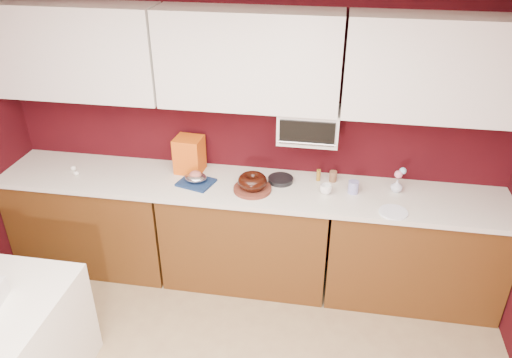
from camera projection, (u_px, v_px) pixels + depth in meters
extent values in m
cube|color=white|center=(117.00, 35.00, 1.44)|extent=(4.00, 4.50, 0.02)
cube|color=#35070B|center=(253.00, 128.00, 3.98)|extent=(4.00, 0.02, 2.50)
cube|color=#553011|center=(95.00, 219.00, 4.31)|extent=(1.31, 0.58, 0.86)
cube|color=#553011|center=(247.00, 235.00, 4.11)|extent=(1.31, 0.58, 0.86)
cube|color=#553011|center=(413.00, 251.00, 3.92)|extent=(1.31, 0.58, 0.86)
cube|color=silver|center=(246.00, 187.00, 3.90)|extent=(4.00, 0.62, 0.04)
cube|color=white|center=(74.00, 51.00, 3.74)|extent=(1.31, 0.33, 0.70)
cube|color=white|center=(249.00, 60.00, 3.55)|extent=(1.31, 0.33, 0.70)
cube|color=white|center=(444.00, 69.00, 3.35)|extent=(1.31, 0.33, 0.70)
cube|color=white|center=(309.00, 125.00, 3.73)|extent=(0.45, 0.30, 0.25)
cube|color=black|center=(307.00, 133.00, 3.59)|extent=(0.40, 0.02, 0.18)
cylinder|color=silver|center=(306.00, 143.00, 3.62)|extent=(0.42, 0.02, 0.02)
cylinder|color=maroon|center=(252.00, 189.00, 3.81)|extent=(0.35, 0.35, 0.03)
torus|color=black|center=(252.00, 181.00, 3.78)|extent=(0.25, 0.25, 0.09)
cube|color=navy|center=(196.00, 182.00, 3.90)|extent=(0.31, 0.28, 0.02)
ellipsoid|color=silver|center=(196.00, 177.00, 3.88)|extent=(0.20, 0.18, 0.06)
ellipsoid|color=#B66153|center=(196.00, 175.00, 3.87)|extent=(0.11, 0.10, 0.06)
cube|color=#BE320C|center=(189.00, 155.00, 4.02)|extent=(0.23, 0.21, 0.29)
cylinder|color=black|center=(281.00, 180.00, 3.93)|extent=(0.24, 0.24, 0.03)
imported|color=white|center=(326.00, 188.00, 3.76)|extent=(0.11, 0.11, 0.09)
cylinder|color=#1C219A|center=(353.00, 187.00, 3.76)|extent=(0.09, 0.09, 0.10)
imported|color=silver|center=(397.00, 185.00, 3.78)|extent=(0.08, 0.08, 0.11)
sphere|color=pink|center=(399.00, 174.00, 3.73)|extent=(0.06, 0.06, 0.06)
sphere|color=#91CDE9|center=(403.00, 171.00, 3.73)|extent=(0.05, 0.05, 0.05)
cylinder|color=white|center=(393.00, 212.00, 3.54)|extent=(0.25, 0.25, 0.01)
cylinder|color=#8A6219|center=(318.00, 175.00, 3.93)|extent=(0.04, 0.04, 0.09)
cylinder|color=brown|center=(333.00, 176.00, 3.92)|extent=(0.06, 0.06, 0.09)
ellipsoid|color=white|center=(73.00, 168.00, 4.09)|extent=(0.06, 0.04, 0.04)
ellipsoid|color=white|center=(76.00, 173.00, 4.02)|extent=(0.06, 0.05, 0.04)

